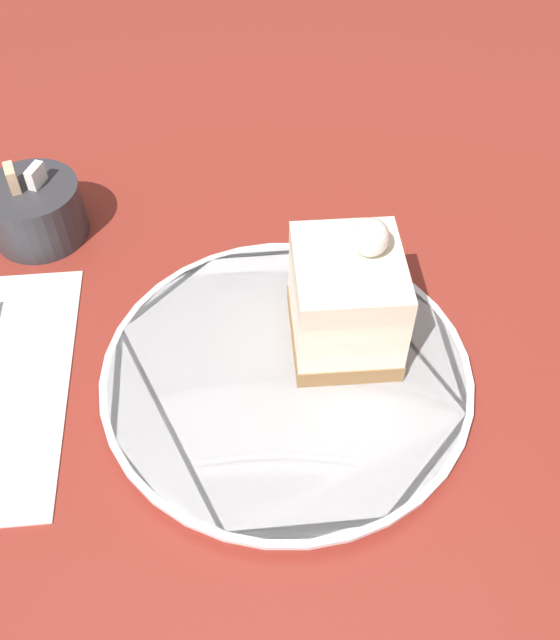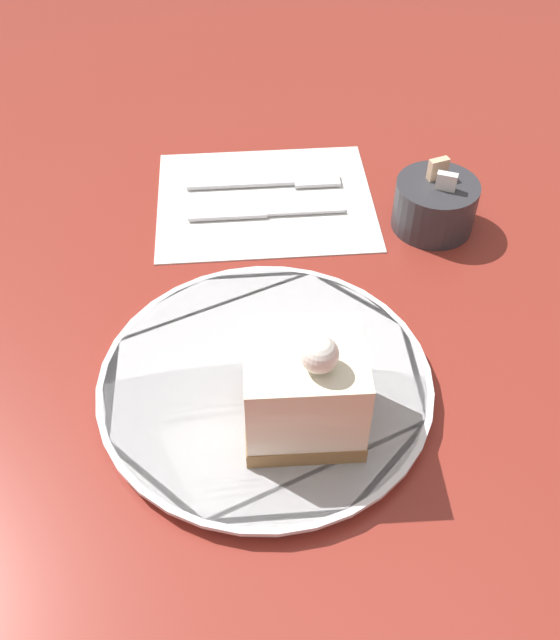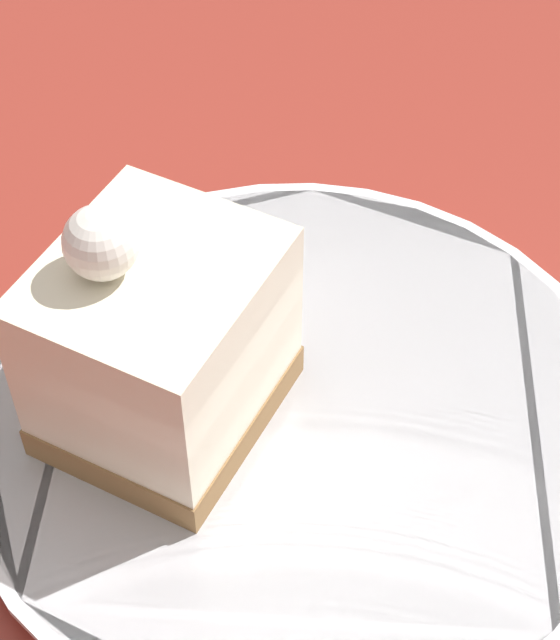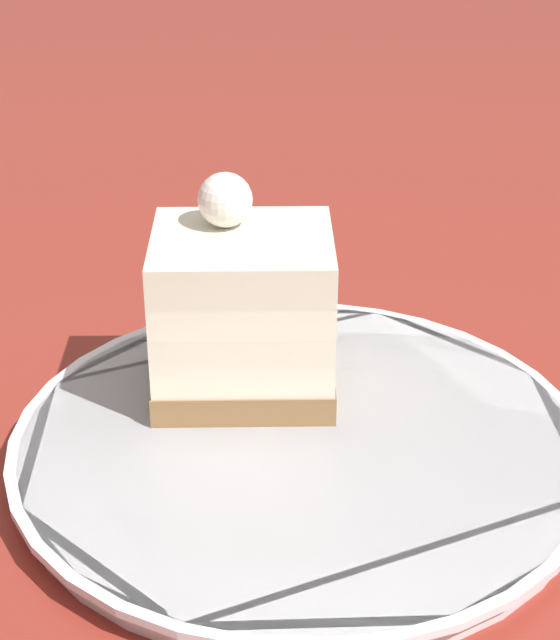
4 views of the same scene
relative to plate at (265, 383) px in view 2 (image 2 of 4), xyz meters
name	(u,v)px [view 2 (image 2 of 4)]	position (x,y,z in m)	size (l,w,h in m)	color
ground_plane	(294,371)	(-0.02, 0.03, -0.01)	(4.00, 4.00, 0.00)	maroon
plate	(265,383)	(0.00, 0.00, 0.00)	(0.28, 0.28, 0.02)	white
cake_slice	(300,389)	(0.05, 0.02, 0.05)	(0.08, 0.09, 0.11)	olive
napkin	(265,200)	(-0.26, 0.02, -0.01)	(0.19, 0.23, 0.00)	white
fork	(278,182)	(-0.29, 0.03, 0.00)	(0.02, 0.17, 0.00)	silver
knife	(252,213)	(-0.23, 0.00, 0.00)	(0.01, 0.17, 0.00)	silver
sugar_bowl	(435,205)	(-0.21, 0.19, 0.02)	(0.08, 0.08, 0.07)	#333338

